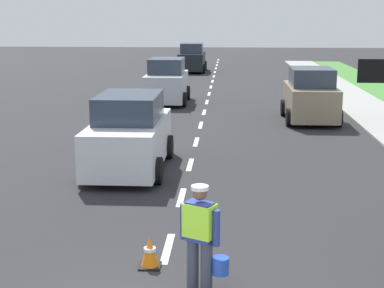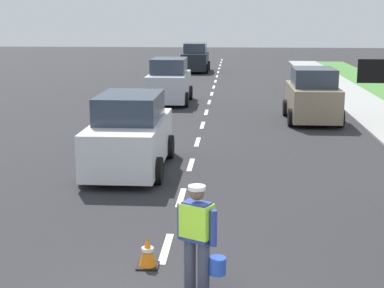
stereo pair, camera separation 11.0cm
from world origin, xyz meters
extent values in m
plane|color=#28282B|center=(0.00, 21.00, 0.00)|extent=(96.00, 96.00, 0.00)
cube|color=silver|center=(0.00, 2.70, 0.01)|extent=(0.14, 1.40, 0.01)
cube|color=silver|center=(0.00, 5.70, 0.01)|extent=(0.14, 1.40, 0.01)
cube|color=silver|center=(0.00, 8.70, 0.01)|extent=(0.14, 1.40, 0.01)
cube|color=silver|center=(0.00, 11.70, 0.01)|extent=(0.14, 1.40, 0.01)
cube|color=silver|center=(0.00, 14.70, 0.01)|extent=(0.14, 1.40, 0.01)
cube|color=silver|center=(0.00, 17.70, 0.01)|extent=(0.14, 1.40, 0.01)
cube|color=silver|center=(0.00, 20.70, 0.01)|extent=(0.14, 1.40, 0.01)
cube|color=silver|center=(0.00, 23.70, 0.01)|extent=(0.14, 1.40, 0.01)
cube|color=silver|center=(0.00, 26.70, 0.01)|extent=(0.14, 1.40, 0.01)
cube|color=silver|center=(0.00, 29.70, 0.01)|extent=(0.14, 1.40, 0.01)
cube|color=silver|center=(0.00, 32.70, 0.01)|extent=(0.14, 1.40, 0.01)
cube|color=silver|center=(0.00, 35.70, 0.01)|extent=(0.14, 1.40, 0.01)
cube|color=silver|center=(0.00, 38.70, 0.01)|extent=(0.14, 1.40, 0.01)
cube|color=silver|center=(0.00, 41.70, 0.01)|extent=(0.14, 1.40, 0.01)
cube|color=silver|center=(0.00, 44.70, 0.01)|extent=(0.14, 1.40, 0.01)
cube|color=silver|center=(0.00, 47.70, 0.01)|extent=(0.14, 1.40, 0.01)
cylinder|color=#383D4C|center=(0.55, 1.15, 0.41)|extent=(0.18, 0.18, 0.82)
cylinder|color=#383D4C|center=(0.76, 1.04, 0.41)|extent=(0.18, 0.18, 0.82)
cube|color=navy|center=(0.66, 1.09, 1.12)|extent=(0.47, 0.40, 0.60)
cube|color=#A5EA33|center=(0.66, 1.09, 1.14)|extent=(0.54, 0.46, 0.51)
cylinder|color=navy|center=(0.41, 1.22, 1.07)|extent=(0.11, 0.11, 0.55)
cylinder|color=navy|center=(0.90, 0.96, 1.07)|extent=(0.11, 0.11, 0.55)
sphere|color=brown|center=(0.66, 1.09, 1.56)|extent=(0.22, 0.22, 0.22)
cylinder|color=silver|center=(0.66, 1.09, 1.64)|extent=(0.26, 0.26, 0.06)
cylinder|color=#2347B7|center=(0.97, 1.04, 0.45)|extent=(0.26, 0.26, 0.26)
cube|color=black|center=(-0.21, 1.92, 0.01)|extent=(0.36, 0.36, 0.03)
cone|color=orange|center=(-0.21, 1.92, 0.28)|extent=(0.30, 0.30, 0.51)
cylinder|color=white|center=(-0.21, 1.92, 0.31)|extent=(0.20, 0.20, 0.06)
cube|color=silver|center=(-1.60, 8.13, 0.76)|extent=(1.81, 4.33, 1.17)
cube|color=#2D3847|center=(-1.60, 8.23, 1.70)|extent=(1.59, 2.38, 0.70)
cylinder|color=black|center=(-0.68, 6.78, 0.34)|extent=(0.22, 0.68, 0.68)
cylinder|color=black|center=(-2.53, 6.78, 0.34)|extent=(0.22, 0.68, 0.68)
cylinder|color=black|center=(-0.68, 9.47, 0.34)|extent=(0.22, 0.68, 0.68)
cylinder|color=black|center=(-2.53, 9.47, 0.34)|extent=(0.22, 0.68, 0.68)
cube|color=silver|center=(-1.90, 20.37, 0.79)|extent=(1.78, 3.94, 1.23)
cube|color=#2D3847|center=(-1.90, 20.47, 1.76)|extent=(1.57, 2.17, 0.70)
cylinder|color=black|center=(-0.99, 19.15, 0.34)|extent=(0.22, 0.68, 0.68)
cylinder|color=black|center=(-2.81, 19.15, 0.34)|extent=(0.22, 0.68, 0.68)
cylinder|color=black|center=(-0.99, 21.59, 0.34)|extent=(0.22, 0.68, 0.68)
cylinder|color=black|center=(-2.81, 21.59, 0.34)|extent=(0.22, 0.68, 0.68)
cube|color=gray|center=(4.25, 15.92, 0.79)|extent=(1.79, 3.82, 1.22)
cube|color=#2D3847|center=(4.25, 15.82, 1.75)|extent=(1.58, 2.10, 0.70)
cylinder|color=black|center=(3.33, 17.10, 0.34)|extent=(0.22, 0.68, 0.68)
cylinder|color=black|center=(5.16, 17.10, 0.34)|extent=(0.22, 0.68, 0.68)
cylinder|color=black|center=(3.33, 14.74, 0.34)|extent=(0.22, 0.68, 0.68)
cylinder|color=black|center=(5.16, 14.74, 0.34)|extent=(0.22, 0.68, 0.68)
cube|color=black|center=(-1.71, 36.07, 0.78)|extent=(1.79, 4.31, 1.20)
cube|color=#2D3847|center=(-1.71, 36.18, 1.73)|extent=(1.58, 2.37, 0.70)
cylinder|color=black|center=(-0.79, 34.73, 0.34)|extent=(0.22, 0.68, 0.68)
cylinder|color=black|center=(-2.62, 34.73, 0.34)|extent=(0.22, 0.68, 0.68)
cylinder|color=black|center=(-0.79, 37.41, 0.34)|extent=(0.22, 0.68, 0.68)
cylinder|color=black|center=(-2.62, 37.41, 0.34)|extent=(0.22, 0.68, 0.68)
camera|label=1|loc=(1.06, -7.06, 4.11)|focal=54.58mm
camera|label=2|loc=(1.17, -7.06, 4.11)|focal=54.58mm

